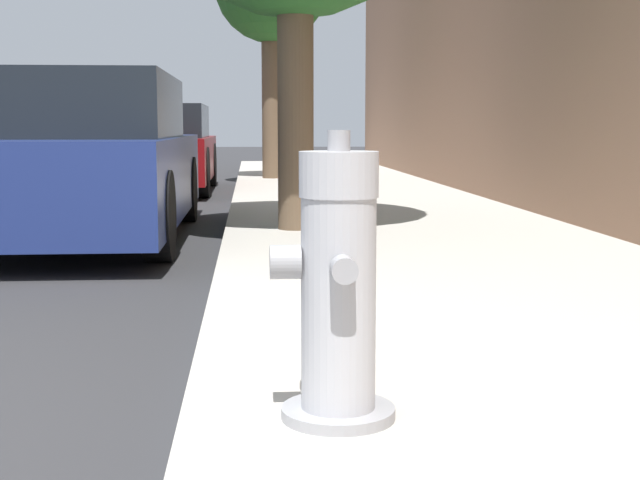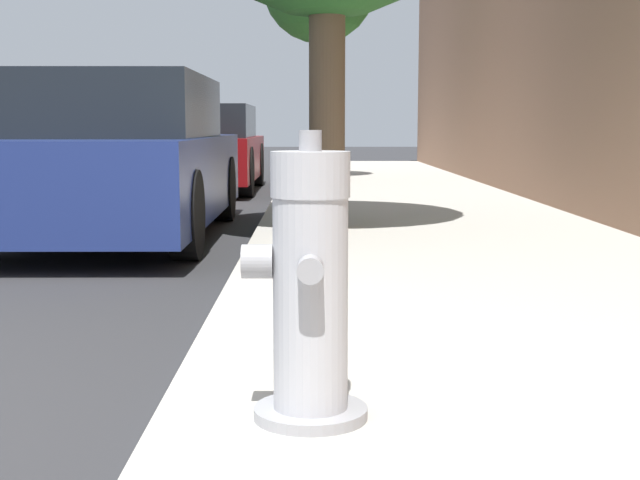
% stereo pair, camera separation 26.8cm
% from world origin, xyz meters
% --- Properties ---
extents(fire_hydrant, '(0.38, 0.38, 0.87)m').
position_xyz_m(fire_hydrant, '(2.15, 0.20, 0.51)').
color(fire_hydrant, '#97979C').
rests_on(fire_hydrant, sidewalk_slab).
extents(parked_car_near, '(1.84, 4.49, 1.43)m').
position_xyz_m(parked_car_near, '(0.40, 5.52, 0.70)').
color(parked_car_near, navy).
rests_on(parked_car_near, ground_plane).
extents(parked_car_mid, '(1.80, 3.95, 1.31)m').
position_xyz_m(parked_car_mid, '(0.42, 11.25, 0.65)').
color(parked_car_mid, maroon).
rests_on(parked_car_mid, ground_plane).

